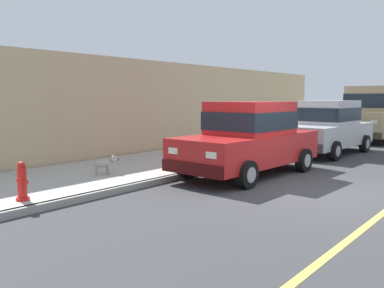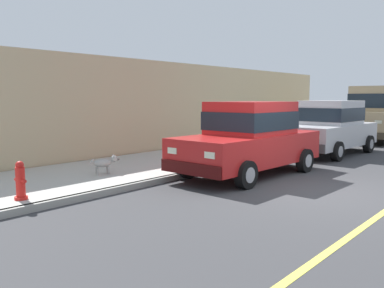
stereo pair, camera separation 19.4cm
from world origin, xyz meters
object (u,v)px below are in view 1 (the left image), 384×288
(car_red_sedan, at_px, (249,138))
(car_tan_van, at_px, (375,111))
(fire_hydrant, at_px, (22,182))
(dog_grey, at_px, (105,163))
(car_silver_sedan, at_px, (327,127))

(car_red_sedan, xyz_separation_m, car_tan_van, (0.04, 10.97, 0.41))
(car_tan_van, height_order, fire_hydrant, car_tan_van)
(dog_grey, bearing_deg, car_red_sedan, 50.34)
(car_tan_van, bearing_deg, dog_grey, -99.87)
(car_red_sedan, height_order, car_silver_sedan, same)
(car_red_sedan, xyz_separation_m, dog_grey, (-2.37, -2.85, -0.55))
(fire_hydrant, bearing_deg, car_silver_sedan, 82.04)
(car_red_sedan, bearing_deg, fire_hydrant, -105.19)
(dog_grey, bearing_deg, car_silver_sedan, 73.66)
(fire_hydrant, bearing_deg, dog_grey, 108.66)
(car_silver_sedan, height_order, fire_hydrant, car_silver_sedan)
(dog_grey, distance_m, fire_hydrant, 2.76)
(dog_grey, xyz_separation_m, fire_hydrant, (0.88, -2.61, 0.05))
(car_tan_van, bearing_deg, car_silver_sedan, -90.21)
(dog_grey, bearing_deg, fire_hydrant, -71.34)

